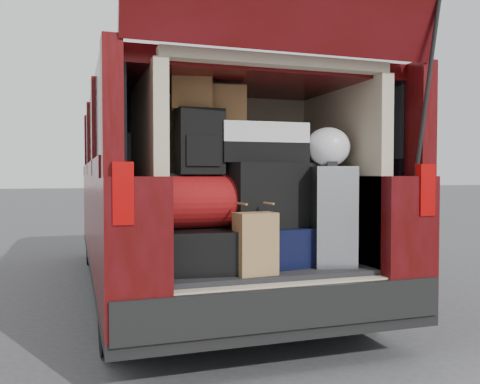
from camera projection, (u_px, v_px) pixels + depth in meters
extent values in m
plane|color=#3E3E40|center=(266.00, 360.00, 3.03)|extent=(80.00, 80.00, 0.00)
cylinder|color=black|center=(119.00, 302.00, 3.14)|extent=(0.24, 0.64, 0.64)
cylinder|color=black|center=(352.00, 284.00, 3.65)|extent=(0.24, 0.64, 0.64)
cylinder|color=black|center=(97.00, 238.00, 6.28)|extent=(0.24, 0.64, 0.64)
cylinder|color=black|center=(224.00, 233.00, 6.79)|extent=(0.24, 0.64, 0.64)
cube|color=black|center=(190.00, 261.00, 4.99)|extent=(1.90, 4.85, 0.08)
cube|color=#3F0704|center=(108.00, 218.00, 4.73)|extent=(0.33, 4.85, 0.80)
cube|color=#3F0704|center=(265.00, 214.00, 5.22)|extent=(0.33, 4.85, 0.80)
cube|color=#3F0704|center=(190.00, 111.00, 4.94)|extent=(1.82, 4.46, 0.10)
cube|color=black|center=(97.00, 138.00, 4.58)|extent=(0.12, 4.25, 0.68)
cube|color=black|center=(277.00, 142.00, 5.13)|extent=(0.12, 4.25, 0.68)
cube|color=black|center=(286.00, 306.00, 2.74)|extent=(1.86, 0.16, 0.22)
cube|color=#990505|center=(123.00, 193.00, 2.41)|extent=(0.10, 0.06, 0.30)
cube|color=#990505|center=(425.00, 190.00, 2.95)|extent=(0.10, 0.06, 0.30)
cube|color=black|center=(251.00, 266.00, 3.27)|extent=(1.24, 1.05, 0.06)
cube|color=#B7A78D|center=(147.00, 172.00, 3.05)|extent=(0.08, 1.05, 1.15)
cube|color=#B7A78D|center=(342.00, 172.00, 3.46)|extent=(0.08, 1.05, 1.15)
cube|color=#B7A78D|center=(226.00, 172.00, 3.78)|extent=(1.34, 0.06, 1.15)
cube|color=#B7A78D|center=(251.00, 77.00, 3.23)|extent=(1.34, 1.05, 0.06)
cylinder|color=black|center=(431.00, 78.00, 2.85)|extent=(0.02, 0.90, 0.76)
cube|color=black|center=(251.00, 303.00, 3.28)|extent=(1.24, 1.05, 0.55)
cube|color=black|center=(196.00, 248.00, 3.03)|extent=(0.51, 0.66, 0.24)
cube|color=black|center=(260.00, 245.00, 3.16)|extent=(0.52, 0.60, 0.24)
cube|color=silver|center=(328.00, 215.00, 3.19)|extent=(0.33, 0.45, 0.61)
cube|color=#976944|center=(255.00, 244.00, 2.83)|extent=(0.24, 0.16, 0.35)
cube|color=maroon|center=(205.00, 201.00, 3.01)|extent=(0.50, 0.34, 0.32)
cube|color=black|center=(266.00, 195.00, 3.16)|extent=(0.60, 0.43, 0.40)
cube|color=black|center=(200.00, 142.00, 2.98)|extent=(0.28, 0.18, 0.38)
cube|color=silver|center=(260.00, 143.00, 3.15)|extent=(0.55, 0.29, 0.24)
cube|color=brown|center=(191.00, 92.00, 3.03)|extent=(0.26, 0.23, 0.21)
cube|color=brown|center=(226.00, 105.00, 3.14)|extent=(0.25, 0.22, 0.23)
ellipsoid|color=silver|center=(328.00, 147.00, 3.17)|extent=(0.30, 0.29, 0.24)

